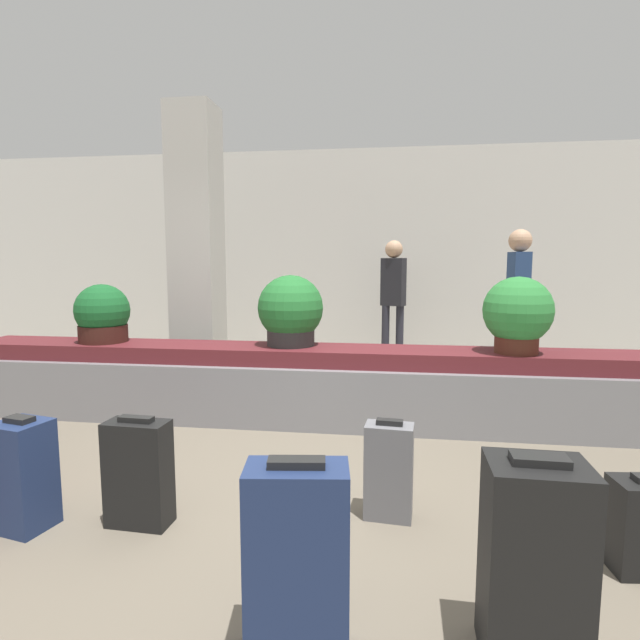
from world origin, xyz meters
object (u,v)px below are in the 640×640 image
at_px(suitcase_0, 389,471).
at_px(suitcase_1, 139,473).
at_px(suitcase_2, 297,562).
at_px(potted_plant_2, 518,314).
at_px(suitcase_7, 23,475).
at_px(traveler_0, 518,292).
at_px(pillar, 197,249).
at_px(potted_plant_0, 291,312).
at_px(suitcase_5, 534,563).
at_px(traveler_1, 393,290).
at_px(potted_plant_1, 102,315).

relative_size(suitcase_0, suitcase_1, 0.93).
height_order(suitcase_2, potted_plant_2, potted_plant_2).
relative_size(suitcase_2, potted_plant_2, 1.17).
bearing_deg(suitcase_7, suitcase_1, 23.11).
bearing_deg(traveler_0, suitcase_7, 132.60).
height_order(pillar, suitcase_1, pillar).
distance_m(suitcase_1, traveler_0, 4.54).
bearing_deg(potted_plant_0, suitcase_5, -62.22).
bearing_deg(potted_plant_0, traveler_1, 69.75).
bearing_deg(suitcase_7, suitcase_0, 22.89).
relative_size(potted_plant_1, potted_plant_2, 0.86).
height_order(suitcase_1, suitcase_2, suitcase_2).
relative_size(pillar, potted_plant_2, 4.91).
xyz_separation_m(potted_plant_0, potted_plant_2, (1.98, -0.13, 0.02)).
distance_m(traveler_0, traveler_1, 1.82).
distance_m(suitcase_2, potted_plant_1, 3.72).
xyz_separation_m(suitcase_2, traveler_1, (0.37, 5.41, 0.69)).
relative_size(potted_plant_2, traveler_1, 0.37).
relative_size(suitcase_7, potted_plant_2, 0.97).
relative_size(suitcase_7, traveler_0, 0.35).
distance_m(suitcase_1, suitcase_2, 1.31).
xyz_separation_m(pillar, suitcase_2, (1.88, -3.84, -1.23)).
height_order(suitcase_1, suitcase_7, suitcase_7).
bearing_deg(suitcase_0, pillar, 133.70).
bearing_deg(potted_plant_2, suitcase_2, -117.43).
bearing_deg(pillar, suitcase_5, -53.88).
bearing_deg(traveler_0, pillar, 92.87).
xyz_separation_m(potted_plant_1, traveler_0, (4.20, 1.50, 0.16)).
relative_size(pillar, potted_plant_1, 5.70).
bearing_deg(suitcase_7, pillar, 105.82).
relative_size(suitcase_2, suitcase_5, 0.97).
height_order(suitcase_2, suitcase_5, suitcase_5).
distance_m(potted_plant_1, potted_plant_2, 3.82).
height_order(potted_plant_1, traveler_0, traveler_0).
bearing_deg(traveler_1, suitcase_1, -82.90).
xyz_separation_m(pillar, suitcase_5, (2.73, -3.75, -1.22)).
relative_size(suitcase_0, traveler_0, 0.32).
bearing_deg(suitcase_5, traveler_1, 96.59).
bearing_deg(suitcase_7, suitcase_5, -1.40).
relative_size(potted_plant_1, traveler_0, 0.31).
bearing_deg(suitcase_7, traveler_1, 78.56).
height_order(suitcase_0, suitcase_5, suitcase_5).
bearing_deg(suitcase_0, suitcase_2, -102.25).
bearing_deg(suitcase_2, suitcase_7, 150.58).
bearing_deg(pillar, potted_plant_2, -19.27).
xyz_separation_m(suitcase_2, potted_plant_0, (-0.58, 2.82, 0.63)).
bearing_deg(suitcase_5, pillar, 127.55).
xyz_separation_m(suitcase_7, potted_plant_0, (1.07, 2.15, 0.70)).
bearing_deg(suitcase_5, potted_plant_0, 119.21).
bearing_deg(suitcase_2, pillar, 108.87).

